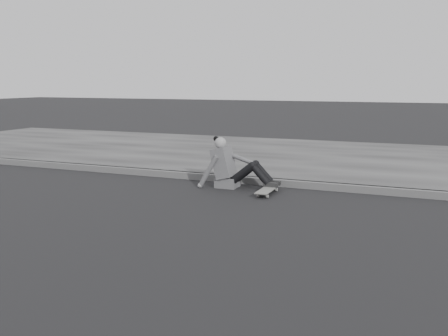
% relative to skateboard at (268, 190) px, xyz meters
% --- Properties ---
extents(ground, '(80.00, 80.00, 0.00)m').
position_rel_skateboard_xyz_m(ground, '(0.89, -1.90, -0.07)').
color(ground, black).
rests_on(ground, ground).
extents(curb, '(24.00, 0.16, 0.12)m').
position_rel_skateboard_xyz_m(curb, '(0.89, 0.68, -0.01)').
color(curb, '#525252').
rests_on(curb, ground).
extents(sidewalk, '(24.00, 6.00, 0.12)m').
position_rel_skateboard_xyz_m(sidewalk, '(0.89, 3.70, -0.01)').
color(sidewalk, '#3B3B3B').
rests_on(sidewalk, ground).
extents(skateboard, '(0.20, 0.78, 0.09)m').
position_rel_skateboard_xyz_m(skateboard, '(0.00, 0.00, 0.00)').
color(skateboard, '#969792').
rests_on(skateboard, ground).
extents(seated_woman, '(1.38, 0.46, 0.88)m').
position_rel_skateboard_xyz_m(seated_woman, '(-0.73, 0.25, 0.29)').
color(seated_woman, '#525255').
rests_on(seated_woman, ground).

